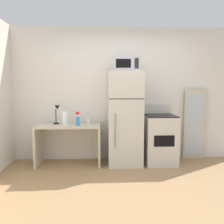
# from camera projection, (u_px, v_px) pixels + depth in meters

# --- Properties ---
(ground_plane) EXTENTS (12.00, 12.00, 0.00)m
(ground_plane) POSITION_uv_depth(u_px,v_px,m) (135.00, 197.00, 2.97)
(ground_plane) COLOR #9E7A51
(wall_back_white) EXTENTS (5.00, 0.10, 2.60)m
(wall_back_white) POSITION_uv_depth(u_px,v_px,m) (123.00, 94.00, 4.52)
(wall_back_white) COLOR silver
(wall_back_white) RESTS_ON ground
(desk) EXTENTS (1.17, 0.55, 0.75)m
(desk) POSITION_uv_depth(u_px,v_px,m) (69.00, 136.00, 4.21)
(desk) COLOR beige
(desk) RESTS_ON ground
(desk_lamp) EXTENTS (0.14, 0.12, 0.35)m
(desk_lamp) POSITION_uv_depth(u_px,v_px,m) (57.00, 111.00, 4.22)
(desk_lamp) COLOR black
(desk_lamp) RESTS_ON desk
(spray_bottle) EXTENTS (0.06, 0.06, 0.25)m
(spray_bottle) POSITION_uv_depth(u_px,v_px,m) (78.00, 120.00, 4.04)
(spray_bottle) COLOR #2D8CEA
(spray_bottle) RESTS_ON desk
(paper_towel_roll) EXTENTS (0.11, 0.11, 0.24)m
(paper_towel_roll) POSITION_uv_depth(u_px,v_px,m) (65.00, 118.00, 4.15)
(paper_towel_roll) COLOR white
(paper_towel_roll) RESTS_ON desk
(coffee_mug) EXTENTS (0.08, 0.08, 0.09)m
(coffee_mug) POSITION_uv_depth(u_px,v_px,m) (89.00, 121.00, 4.29)
(coffee_mug) COLOR white
(coffee_mug) RESTS_ON desk
(refrigerator) EXTENTS (0.62, 0.62, 1.72)m
(refrigerator) POSITION_uv_depth(u_px,v_px,m) (125.00, 118.00, 4.20)
(refrigerator) COLOR beige
(refrigerator) RESTS_ON ground
(microwave) EXTENTS (0.46, 0.35, 0.26)m
(microwave) POSITION_uv_depth(u_px,v_px,m) (125.00, 64.00, 4.08)
(microwave) COLOR #B7B7BC
(microwave) RESTS_ON refrigerator
(oven_range) EXTENTS (0.57, 0.61, 1.10)m
(oven_range) POSITION_uv_depth(u_px,v_px,m) (160.00, 139.00, 4.27)
(oven_range) COLOR beige
(oven_range) RESTS_ON ground
(leaning_mirror) EXTENTS (0.44, 0.03, 1.40)m
(leaning_mirror) POSITION_uv_depth(u_px,v_px,m) (195.00, 124.00, 4.54)
(leaning_mirror) COLOR #C6B793
(leaning_mirror) RESTS_ON ground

